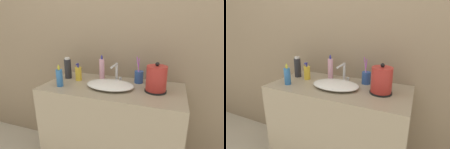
% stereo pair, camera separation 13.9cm
% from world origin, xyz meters
% --- Properties ---
extents(wall_back, '(6.00, 0.04, 2.60)m').
position_xyz_m(wall_back, '(0.00, 0.56, 1.30)').
color(wall_back, gray).
rests_on(wall_back, ground_plane).
extents(vanity_counter, '(1.13, 0.54, 0.85)m').
position_xyz_m(vanity_counter, '(0.00, 0.27, 0.43)').
color(vanity_counter, gray).
rests_on(vanity_counter, ground_plane).
extents(sink_basin, '(0.39, 0.26, 0.05)m').
position_xyz_m(sink_basin, '(-0.01, 0.24, 0.88)').
color(sink_basin, white).
rests_on(sink_basin, vanity_counter).
extents(faucet, '(0.06, 0.15, 0.16)m').
position_xyz_m(faucet, '(-0.00, 0.39, 0.95)').
color(faucet, silver).
rests_on(faucet, vanity_counter).
extents(electric_kettle, '(0.16, 0.16, 0.23)m').
position_xyz_m(electric_kettle, '(0.34, 0.27, 0.94)').
color(electric_kettle, black).
rests_on(electric_kettle, vanity_counter).
extents(toothbrush_cup, '(0.07, 0.07, 0.23)m').
position_xyz_m(toothbrush_cup, '(0.19, 0.43, 0.91)').
color(toothbrush_cup, '#2D519E').
rests_on(toothbrush_cup, vanity_counter).
extents(lotion_bottle, '(0.06, 0.06, 0.16)m').
position_xyz_m(lotion_bottle, '(-0.34, 0.32, 0.91)').
color(lotion_bottle, gold).
rests_on(lotion_bottle, vanity_counter).
extents(shampoo_bottle, '(0.05, 0.05, 0.23)m').
position_xyz_m(shampoo_bottle, '(-0.16, 0.44, 0.95)').
color(shampoo_bottle, '#EAA8C6').
rests_on(shampoo_bottle, vanity_counter).
extents(mouthwash_bottle, '(0.05, 0.05, 0.18)m').
position_xyz_m(mouthwash_bottle, '(-0.40, 0.13, 0.93)').
color(mouthwash_bottle, '#3370B7').
rests_on(mouthwash_bottle, vanity_counter).
extents(hand_cream_bottle, '(0.06, 0.06, 0.19)m').
position_xyz_m(hand_cream_bottle, '(-0.46, 0.35, 0.94)').
color(hand_cream_bottle, '#28282D').
rests_on(hand_cream_bottle, vanity_counter).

